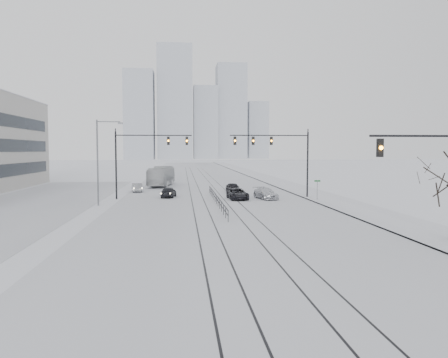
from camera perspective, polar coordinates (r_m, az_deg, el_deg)
ground at (r=18.10m, az=6.76°, el=-15.00°), size 500.00×500.00×0.00m
road at (r=77.05m, az=-2.74°, el=-0.56°), size 22.00×260.00×0.02m
sidewalk_east at (r=78.85m, az=7.11°, el=-0.43°), size 5.00×260.00×0.16m
curb at (r=78.36m, az=5.36°, el=-0.46°), size 0.10×260.00×0.12m
parking_strip at (r=54.57m, az=-22.88°, el=-2.63°), size 14.00×60.00×0.03m
tram_rails at (r=57.16m, az=-1.77°, el=-2.05°), size 5.30×180.00×0.01m
skyline at (r=291.56m, az=-3.80°, el=8.65°), size 96.00×48.00×72.00m
traffic_mast_near at (r=26.98m, az=26.94°, el=0.69°), size 6.10×0.37×7.00m
traffic_mast_ne at (r=53.07m, az=7.41°, el=3.68°), size 9.60×0.37×8.00m
traffic_mast_nw at (r=52.96m, az=-10.76°, el=3.44°), size 9.10×0.37×8.00m
street_light_west at (r=47.52m, az=-15.84°, el=2.90°), size 2.73×0.25×9.00m
median_fence at (r=47.19m, az=-0.98°, el=-2.67°), size 0.06×24.00×1.00m
street_sign at (r=51.32m, az=12.09°, el=-1.02°), size 0.70×0.06×2.40m
sedan_sb_inner at (r=54.30m, az=-7.25°, el=-1.72°), size 2.06×4.02×1.31m
sedan_sb_outer at (r=62.17m, az=-11.31°, el=-1.10°), size 1.93×3.91×1.23m
sedan_nb_front at (r=51.67m, az=1.80°, el=-1.98°), size 2.38×4.72×1.28m
sedan_nb_right at (r=52.36m, az=5.46°, el=-1.90°), size 2.73×4.79×1.31m
sedan_nb_far at (r=60.24m, az=1.20°, el=-1.15°), size 1.96×3.96×1.30m
box_truck at (r=71.78m, az=-8.17°, el=0.35°), size 4.10×11.60×3.16m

